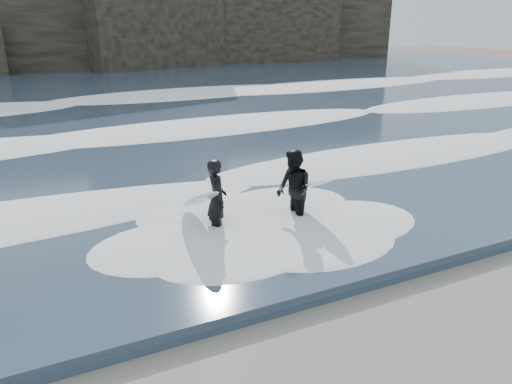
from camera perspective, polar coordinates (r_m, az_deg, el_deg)
sea at (r=32.76m, az=-20.68°, el=10.28°), size 90.00×52.00×0.30m
headland at (r=49.37m, az=-23.72°, el=18.37°), size 70.00×9.00×10.00m
foam_near at (r=13.41m, az=-11.17°, el=0.07°), size 60.00×3.20×0.20m
foam_mid at (r=20.02m, az=-16.56°, el=6.19°), size 60.00×4.00×0.24m
foam_far at (r=28.78m, az=-19.84°, el=9.83°), size 60.00×4.80×0.30m
surfer_left at (r=11.16m, az=-4.93°, el=-0.82°), size 1.00×2.06×1.83m
surfer_right at (r=11.61m, az=4.45°, el=0.23°), size 1.09×1.83×1.91m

